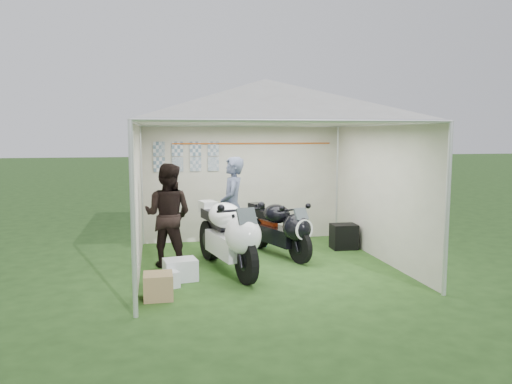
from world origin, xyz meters
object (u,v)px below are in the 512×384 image
person_dark_jacket (168,215)px  crate_2 (167,279)px  motorcycle_white (229,233)px  motorcycle_black (281,227)px  paddock_stand (256,240)px  canopy_tent (265,106)px  crate_1 (158,286)px  crate_0 (180,270)px  person_blue_jacket (232,207)px  equipment_box (344,236)px

person_dark_jacket → crate_2: 1.38m
motorcycle_white → motorcycle_black: 1.33m
person_dark_jacket → crate_2: bearing=110.3°
motorcycle_black → paddock_stand: motorcycle_black is taller
canopy_tent → crate_1: bearing=-140.8°
motorcycle_white → crate_0: 0.93m
motorcycle_white → crate_2: 1.24m
motorcycle_white → paddock_stand: motorcycle_white is taller
canopy_tent → person_blue_jacket: canopy_tent is taller
crate_1 → equipment_box: bearing=32.8°
crate_1 → motorcycle_black: bearing=41.1°
motorcycle_white → paddock_stand: 1.86m
motorcycle_black → equipment_box: motorcycle_black is taller
paddock_stand → crate_1: bearing=-124.6°
canopy_tent → crate_0: 2.87m
paddock_stand → crate_1: 3.25m
paddock_stand → person_blue_jacket: 1.10m
paddock_stand → crate_0: size_ratio=0.75×
equipment_box → crate_1: size_ratio=1.24×
motorcycle_black → paddock_stand: (-0.29, 0.81, -0.39)m
motorcycle_black → person_blue_jacket: size_ratio=1.05×
crate_2 → person_blue_jacket: bearing=53.6°
motorcycle_white → motorcycle_black: (1.04, 0.82, -0.09)m
motorcycle_white → person_blue_jacket: size_ratio=1.27×
crate_0 → crate_1: bearing=-112.6°
motorcycle_white → crate_1: (-1.09, -1.04, -0.45)m
crate_1 → canopy_tent: bearing=39.2°
paddock_stand → person_dark_jacket: person_dark_jacket is taller
canopy_tent → crate_2: canopy_tent is taller
paddock_stand → equipment_box: 1.66m
paddock_stand → crate_2: paddock_stand is taller
person_blue_jacket → equipment_box: size_ratio=3.76×
canopy_tent → crate_2: 3.09m
crate_0 → motorcycle_black: bearing=30.8°
paddock_stand → crate_2: size_ratio=1.14×
motorcycle_black → crate_2: motorcycle_black is taller
motorcycle_white → paddock_stand: (0.75, 1.63, -0.48)m
equipment_box → crate_2: size_ratio=1.50×
person_dark_jacket → paddock_stand: bearing=-124.8°
canopy_tent → crate_0: size_ratio=12.05×
paddock_stand → crate_1: size_ratio=0.94×
motorcycle_black → crate_2: (-2.01, -1.39, -0.41)m
motorcycle_black → crate_0: 2.13m
canopy_tent → person_dark_jacket: bearing=171.5°
canopy_tent → motorcycle_white: 2.09m
equipment_box → crate_1: equipment_box is taller
canopy_tent → equipment_box: bearing=25.2°
person_dark_jacket → equipment_box: bearing=-146.7°
motorcycle_black → person_dark_jacket: size_ratio=1.09×
crate_0 → crate_2: crate_0 is taller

